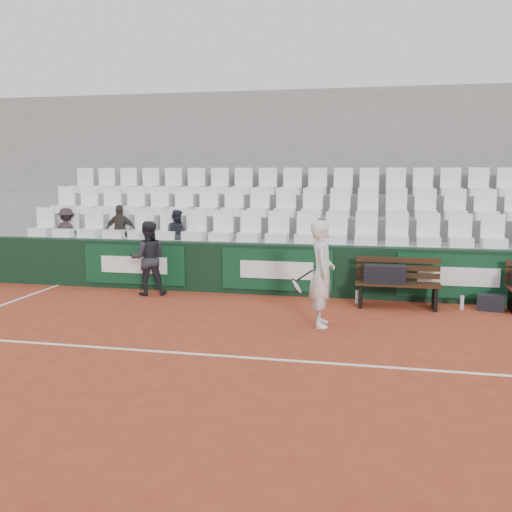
{
  "coord_description": "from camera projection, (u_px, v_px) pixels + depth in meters",
  "views": [
    {
      "loc": [
        1.71,
        -7.06,
        2.44
      ],
      "look_at": [
        -0.31,
        2.4,
        1.0
      ],
      "focal_mm": 40.0,
      "sensor_mm": 36.0,
      "label": 1
    }
  ],
  "objects": [
    {
      "name": "tennis_player",
      "position": [
        322.0,
        274.0,
        8.98
      ],
      "size": [
        0.74,
        0.66,
        1.69
      ],
      "color": "silver",
      "rests_on": "ground"
    },
    {
      "name": "spectator_c",
      "position": [
        176.0,
        214.0,
        12.19
      ],
      "size": [
        0.6,
        0.51,
        1.08
      ],
      "primitive_type": "imported",
      "rotation": [
        0.0,
        0.0,
        2.92
      ],
      "color": "#1D212C",
      "rests_on": "grandstand_tier_front"
    },
    {
      "name": "water_bottle_near",
      "position": [
        357.0,
        297.0,
        10.63
      ],
      "size": [
        0.07,
        0.07,
        0.25
      ],
      "primitive_type": "cylinder",
      "color": "silver",
      "rests_on": "ground"
    },
    {
      "name": "ball_kid",
      "position": [
        148.0,
        258.0,
        11.28
      ],
      "size": [
        0.87,
        0.78,
        1.48
      ],
      "primitive_type": "imported",
      "rotation": [
        0.0,
        0.0,
        3.51
      ],
      "color": "black",
      "rests_on": "ground"
    },
    {
      "name": "bench_left",
      "position": [
        397.0,
        295.0,
        10.29
      ],
      "size": [
        1.5,
        0.56,
        0.45
      ],
      "primitive_type": "cube",
      "color": "#331D0F",
      "rests_on": "ground"
    },
    {
      "name": "seat_row_mid",
      "position": [
        298.0,
        202.0,
        12.51
      ],
      "size": [
        11.9,
        0.44,
        0.63
      ],
      "primitive_type": "cube",
      "color": "white",
      "rests_on": "grandstand_tier_mid"
    },
    {
      "name": "sports_bag_left",
      "position": [
        385.0,
        274.0,
        10.28
      ],
      "size": [
        0.75,
        0.33,
        0.32
      ],
      "primitive_type": "cube",
      "rotation": [
        0.0,
        0.0,
        -0.02
      ],
      "color": "black",
      "rests_on": "bench_left"
    },
    {
      "name": "sports_bag_ground",
      "position": [
        491.0,
        303.0,
        10.08
      ],
      "size": [
        0.5,
        0.36,
        0.28
      ],
      "primitive_type": "cube",
      "rotation": [
        0.0,
        0.0,
        -0.2
      ],
      "color": "black",
      "rests_on": "ground"
    },
    {
      "name": "court_baseline",
      "position": [
        241.0,
        357.0,
        7.54
      ],
      "size": [
        18.0,
        0.06,
        0.01
      ],
      "primitive_type": "cube",
      "color": "white",
      "rests_on": "ground"
    },
    {
      "name": "spectator_b",
      "position": [
        120.0,
        211.0,
        12.45
      ],
      "size": [
        0.73,
        0.45,
        1.17
      ],
      "primitive_type": "imported",
      "rotation": [
        0.0,
        0.0,
        3.4
      ],
      "color": "#332E29",
      "rests_on": "grandstand_tier_front"
    },
    {
      "name": "grandstand_rear_wall",
      "position": [
        308.0,
        181.0,
        14.13
      ],
      "size": [
        18.0,
        0.3,
        4.4
      ],
      "primitive_type": "cube",
      "color": "gray",
      "rests_on": "ground"
    },
    {
      "name": "back_barrier",
      "position": [
        291.0,
        270.0,
        11.32
      ],
      "size": [
        18.0,
        0.34,
        1.0
      ],
      "color": "black",
      "rests_on": "ground"
    },
    {
      "name": "grandstand_tier_back",
      "position": [
        304.0,
        234.0,
        13.71
      ],
      "size": [
        18.0,
        0.95,
        1.9
      ],
      "primitive_type": "cube",
      "color": "gray",
      "rests_on": "ground"
    },
    {
      "name": "seat_row_front",
      "position": [
        292.0,
        227.0,
        11.65
      ],
      "size": [
        11.9,
        0.44,
        0.63
      ],
      "primitive_type": "cube",
      "color": "white",
      "rests_on": "grandstand_tier_front"
    },
    {
      "name": "seat_row_back",
      "position": [
        304.0,
        181.0,
        13.36
      ],
      "size": [
        11.9,
        0.44,
        0.63
      ],
      "primitive_type": "cube",
      "color": "white",
      "rests_on": "grandstand_tier_back"
    },
    {
      "name": "grandstand_tier_front",
      "position": [
        293.0,
        265.0,
        11.94
      ],
      "size": [
        18.0,
        0.95,
        1.0
      ],
      "primitive_type": "cube",
      "color": "gray",
      "rests_on": "ground"
    },
    {
      "name": "water_bottle_far",
      "position": [
        462.0,
        303.0,
        10.14
      ],
      "size": [
        0.07,
        0.07,
        0.25
      ],
      "primitive_type": "cylinder",
      "color": "#AFBEC7",
      "rests_on": "ground"
    },
    {
      "name": "grandstand_tier_mid",
      "position": [
        299.0,
        248.0,
        12.83
      ],
      "size": [
        18.0,
        0.95,
        1.45
      ],
      "primitive_type": "cube",
      "color": "gray",
      "rests_on": "ground"
    },
    {
      "name": "spectator_a",
      "position": [
        66.0,
        212.0,
        12.72
      ],
      "size": [
        0.71,
        0.42,
        1.08
      ],
      "primitive_type": "imported",
      "rotation": [
        0.0,
        0.0,
        3.16
      ],
      "color": "#2A2127",
      "rests_on": "grandstand_tier_front"
    },
    {
      "name": "ground",
      "position": [
        241.0,
        357.0,
        7.54
      ],
      "size": [
        80.0,
        80.0,
        0.0
      ],
      "primitive_type": "plane",
      "color": "#9A3A22",
      "rests_on": "ground"
    }
  ]
}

